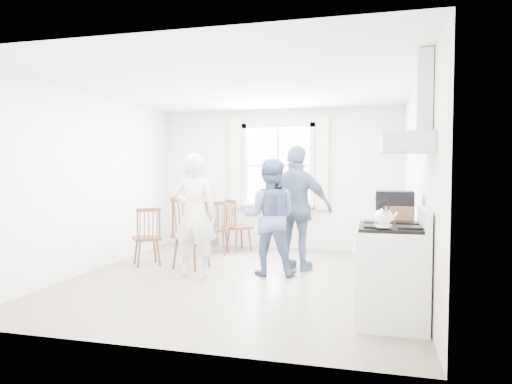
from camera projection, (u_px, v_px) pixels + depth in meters
The scene contains 17 objects.
room_shell at pixel (241, 183), 6.14m from camera, with size 4.62×5.12×2.64m.
window_assembly at pixel (278, 170), 8.50m from camera, with size 1.88×0.24×1.70m.
range_hood at pixel (412, 126), 4.29m from camera, with size 0.45×0.76×0.94m.
shelf_unit at pixel (205, 225), 8.79m from camera, with size 0.40×0.30×0.80m, color slate.
gas_stove at pixel (392, 274), 4.40m from camera, with size 0.68×0.76×1.12m.
kettle at pixel (384, 219), 4.13m from camera, with size 0.19×0.19×0.26m.
low_cabinet at pixel (396, 263), 5.07m from camera, with size 0.50×0.55×0.90m, color silver.
stereo_stack at pixel (394, 207), 4.98m from camera, with size 0.40×0.36×0.35m.
cardboard_box at pixel (397, 215), 4.88m from camera, with size 0.31×0.22×0.20m, color #8F6245.
windsor_chair_a at pixel (216, 222), 7.87m from camera, with size 0.45×0.44×0.94m.
windsor_chair_b at pixel (186, 225), 6.74m from camera, with size 0.55×0.54×1.08m.
windsor_chair_c at pixel (148, 230), 6.96m from camera, with size 0.53×0.53×0.91m.
person_left at pixel (195, 215), 6.27m from camera, with size 0.62×0.62×1.71m, color silver.
person_mid at pixel (270, 217), 6.40m from camera, with size 0.79×0.79×1.63m, color #4F6593.
person_right at pixel (297, 208), 6.69m from camera, with size 1.07×1.07×1.83m, color navy.
potted_plant at pixel (292, 194), 8.37m from camera, with size 0.20×0.20×0.37m, color #337437.
windsor_chair_d at pixel (234, 220), 8.22m from camera, with size 0.55×0.55×0.95m.
Camera 1 is at (1.72, -5.90, 1.50)m, focal length 32.00 mm.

